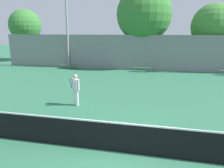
% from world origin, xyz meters
% --- Properties ---
extents(ground_plane, '(100.00, 100.00, 0.00)m').
position_xyz_m(ground_plane, '(0.00, 0.00, 0.00)').
color(ground_plane, '#2D6B4C').
extents(tennis_net, '(12.38, 0.09, 1.06)m').
position_xyz_m(tennis_net, '(0.00, 0.00, 0.54)').
color(tennis_net, '#99999E').
rests_on(tennis_net, ground_plane).
extents(tennis_player, '(0.53, 0.50, 1.72)m').
position_xyz_m(tennis_player, '(-3.43, 4.10, 0.98)').
color(tennis_player, silver).
rests_on(tennis_player, ground_plane).
extents(bench_adjacent_court, '(1.85, 0.40, 0.43)m').
position_xyz_m(bench_adjacent_court, '(-0.82, 14.86, 0.39)').
color(bench_adjacent_court, '#28663D').
rests_on(bench_adjacent_court, ground_plane).
extents(bench_by_gate, '(1.97, 0.40, 0.43)m').
position_xyz_m(bench_by_gate, '(-8.56, 14.86, 0.39)').
color(bench_by_gate, '#28663D').
rests_on(bench_by_gate, ground_plane).
extents(light_pole_far_right, '(0.90, 0.60, 10.98)m').
position_xyz_m(light_pole_far_right, '(-8.96, 15.77, 6.57)').
color(light_pole_far_right, '#939399').
rests_on(light_pole_far_right, ground_plane).
extents(back_fence, '(32.64, 0.06, 3.55)m').
position_xyz_m(back_fence, '(0.00, 15.91, 1.77)').
color(back_fence, gray).
rests_on(back_fence, ground_plane).
extents(tree_green_tall, '(4.60, 4.60, 6.69)m').
position_xyz_m(tree_green_tall, '(6.04, 18.43, 4.37)').
color(tree_green_tall, brown).
rests_on(tree_green_tall, ground_plane).
extents(tree_green_broad, '(5.75, 5.75, 8.49)m').
position_xyz_m(tree_green_broad, '(-1.06, 17.58, 5.60)').
color(tree_green_broad, brown).
rests_on(tree_green_broad, ground_plane).
extents(tree_dark_dense, '(4.15, 4.15, 6.70)m').
position_xyz_m(tree_dark_dense, '(-16.76, 19.95, 4.61)').
color(tree_dark_dense, brown).
rests_on(tree_dark_dense, ground_plane).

